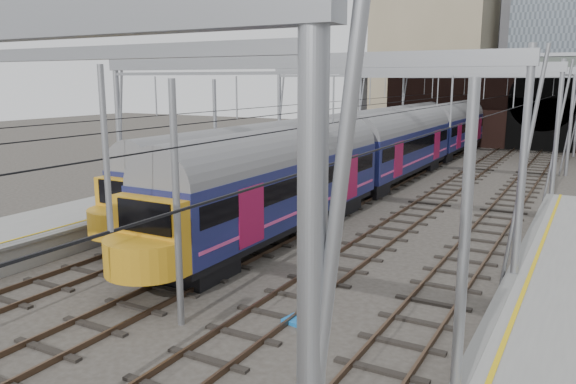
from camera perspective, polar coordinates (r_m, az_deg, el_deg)
The scene contains 8 objects.
ground at distance 15.68m, azimuth -15.62°, elevation -15.46°, with size 160.00×160.00×0.00m, color #38332D.
tracks at distance 27.65m, azimuth 6.67°, elevation -3.29°, with size 14.40×80.00×0.22m.
overhead_line at distance 32.87m, azimuth 11.34°, elevation 10.42°, with size 16.80×80.00×8.00m.
retaining_wall at distance 62.39m, azimuth 21.22°, elevation 8.15°, with size 28.00×2.75×9.00m.
overbridge at distance 56.70m, azimuth 19.14°, elevation 11.02°, with size 28.00×3.00×9.25m.
train_main at distance 47.88m, azimuth 14.35°, elevation 5.68°, with size 2.90×67.03×4.96m.
train_second at distance 49.43m, azimuth 9.96°, elevation 5.88°, with size 2.69×62.20×4.66m.
equip_cover_b at distance 16.77m, azimuth 1.19°, elevation -13.00°, with size 0.90×0.64×0.11m, color blue.
Camera 1 is at (10.09, -9.79, 6.96)m, focal length 35.00 mm.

